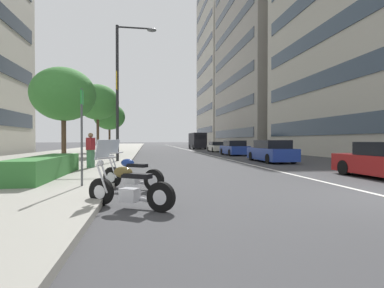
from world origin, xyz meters
name	(u,v)px	position (x,y,z in m)	size (l,w,h in m)	color
sidewalk_right_plaza	(92,152)	(30.00, 12.47, 0.07)	(160.00, 10.86, 0.15)	gray
lane_centre_stripe	(189,150)	(35.00, 0.00, 0.00)	(110.00, 0.16, 0.01)	silver
motorcycle_by_sign_pole	(128,188)	(0.28, 6.48, 0.43)	(1.25, 1.86, 1.46)	black
motorcycle_second_in_row	(131,174)	(2.74, 6.54, 0.44)	(1.36, 1.83, 1.47)	black
car_far_down_avenue	(271,152)	(12.25, -2.15, 0.69)	(4.57, 1.88, 1.46)	navy
car_lead_in_lane	(234,148)	(20.90, -2.28, 0.67)	(4.13, 1.89, 1.42)	navy
car_approaching_light	(217,147)	(29.65, -2.71, 0.61)	(4.75, 1.93, 1.25)	beige
delivery_van_ahead	(197,140)	(41.69, -2.32, 1.42)	(6.05, 2.15, 2.65)	black
parking_sign_by_curb	(82,128)	(2.63, 7.90, 1.80)	(0.32, 0.06, 2.77)	#47494C
street_lamp_with_banners	(123,80)	(12.68, 7.53, 5.25)	(1.26, 2.53, 8.49)	#232326
clipped_hedge_bed	(46,167)	(4.91, 9.60, 0.51)	(5.06, 1.10, 0.72)	#337033
street_tree_by_lamp_post	(64,94)	(8.87, 10.06, 3.67)	(3.02, 3.02, 4.81)	#473323
street_tree_near_plaza_corner	(98,102)	(19.35, 10.13, 4.64)	(3.49, 3.49, 5.99)	#473323
street_tree_far_plaza	(109,117)	(27.45, 10.16, 4.07)	(3.41, 3.41, 5.38)	#473323
pedestrian_on_plaza	(91,150)	(8.32, 8.70, 0.98)	(0.47, 0.38, 1.65)	#3F724C
office_tower_mid_left	(282,59)	(44.71, -18.88, 16.55)	(25.33, 19.78, 33.10)	gray
office_tower_near_left	(233,51)	(69.78, -17.14, 25.45)	(22.42, 16.30, 50.89)	#B7B2A3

